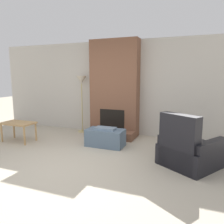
% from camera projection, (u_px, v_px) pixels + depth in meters
% --- Properties ---
extents(ground_plane, '(24.00, 24.00, 0.00)m').
position_uv_depth(ground_plane, '(65.00, 169.00, 3.87)').
color(ground_plane, '#B2A893').
extents(wall_back, '(7.77, 0.06, 2.60)m').
position_uv_depth(wall_back, '(117.00, 88.00, 6.19)').
color(wall_back, '#BCB7AD').
rests_on(wall_back, ground_plane).
extents(fireplace, '(1.33, 0.78, 2.60)m').
position_uv_depth(fireplace, '(114.00, 92.00, 5.97)').
color(fireplace, brown).
rests_on(fireplace, ground_plane).
extents(ottoman, '(0.88, 0.47, 0.45)m').
position_uv_depth(ottoman, '(105.00, 137.00, 5.13)').
color(ottoman, slate).
rests_on(ottoman, ground_plane).
extents(armchair, '(1.27, 1.30, 0.99)m').
position_uv_depth(armchair, '(188.00, 151.00, 3.97)').
color(armchair, black).
rests_on(armchair, ground_plane).
extents(side_table, '(0.80, 0.48, 0.49)m').
position_uv_depth(side_table, '(18.00, 125.00, 5.47)').
color(side_table, tan).
rests_on(side_table, ground_plane).
extents(floor_lamp_left, '(0.29, 0.29, 1.64)m').
position_uv_depth(floor_lamp_left, '(82.00, 84.00, 6.27)').
color(floor_lamp_left, tan).
rests_on(floor_lamp_left, ground_plane).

